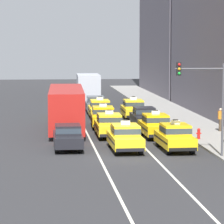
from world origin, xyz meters
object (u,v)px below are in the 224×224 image
Objects in this scene: taxi_center_fourth at (100,109)px; sedan_left_nearest at (68,136)px; taxi_center_second at (109,125)px; taxi_center_nearest at (125,137)px; taxi_right_fourth at (133,109)px; pedestrian_near_crosswalk at (221,120)px; bus_left_second at (66,107)px; box_truck_center_sixth at (88,88)px; traffic_light_pole at (207,93)px; sedan_right_third at (144,116)px; taxi_center_third at (103,116)px; taxi_right_second at (155,125)px; taxi_right_nearest at (175,137)px; taxi_left_third at (61,107)px; sedan_center_fifth at (95,104)px; fire_hydrant at (199,133)px.

sedan_left_nearest is at bearing -101.80° from taxi_center_fourth.
taxi_center_nearest is at bearing -86.52° from taxi_center_second.
pedestrian_near_crosswalk is at bearing -62.63° from taxi_right_fourth.
box_truck_center_sixth reaches higher than bus_left_second.
traffic_light_pole is at bearing -78.09° from taxi_center_fourth.
sedan_left_nearest is at bearing 151.84° from traffic_light_pole.
box_truck_center_sixth is (3.32, 29.33, 0.93)m from sedan_left_nearest.
sedan_right_third is at bearing 58.00° from taxi_center_second.
taxi_center_nearest is at bearing 143.02° from traffic_light_pole.
taxi_center_fourth is 12.91m from box_truck_center_sixth.
taxi_right_second is at bearing -61.50° from taxi_center_third.
taxi_right_nearest is (6.59, -1.08, 0.03)m from sedan_left_nearest.
taxi_center_nearest is (3.26, -9.69, -0.94)m from bus_left_second.
box_truck_center_sixth is 24.33m from pedestrian_near_crosswalk.
taxi_left_third is at bearing 111.63° from taxi_center_third.
taxi_left_third is 20.42m from taxi_right_nearest.
box_truck_center_sixth reaches higher than sedan_left_nearest.
sedan_right_third is 5.85m from taxi_right_fourth.
taxi_center_second is at bearing -122.00° from sedan_right_third.
taxi_right_second is 1.00× the size of taxi_right_fourth.
taxi_right_fourth is at bearing 93.95° from traffic_light_pole.
box_truck_center_sixth is (0.15, 18.84, 0.90)m from taxi_center_third.
taxi_center_second is 1.06× the size of sedan_right_third.
taxi_center_third is at bearing -90.47° from box_truck_center_sixth.
taxi_center_nearest is 1.00× the size of taxi_right_second.
taxi_center_nearest is 1.00× the size of taxi_right_nearest.
sedan_center_fifth is (0.30, 11.12, -0.03)m from taxi_center_third.
box_truck_center_sixth is 33.86m from traffic_light_pole.
taxi_right_second is (6.33, 4.67, 0.03)m from sedan_left_nearest.
taxi_left_third is 13.41m from taxi_center_second.
bus_left_second reaches higher than taxi_right_fourth.
bus_left_second is 11.75m from taxi_right_nearest.
taxi_center_second is (-0.37, 6.14, 0.00)m from taxi_center_nearest.
taxi_center_second is at bearing 156.58° from fire_hydrant.
taxi_left_third is 3.82m from taxi_center_fourth.
box_truck_center_sixth is at bearing 96.13° from taxi_right_nearest.
taxi_center_third is (-0.33, 11.43, 0.00)m from taxi_center_nearest.
taxi_right_second is at bearing 99.36° from traffic_light_pole.
sedan_center_fifth is at bearing -88.89° from box_truck_center_sixth.
taxi_center_fourth reaches higher than fire_hydrant.
taxi_center_fourth is 1.00× the size of taxi_right_second.
sedan_center_fifth is at bearing 117.90° from pedestrian_near_crosswalk.
traffic_light_pole reaches higher than taxi_right_fourth.
sedan_left_nearest is 9.32m from traffic_light_pole.
taxi_center_second is at bearing 116.46° from traffic_light_pole.
pedestrian_near_crosswalk is (5.08, -4.07, 0.15)m from sedan_right_third.
taxi_right_nearest is 6.29× the size of fire_hydrant.
taxi_center_third and taxi_center_fourth have the same top height.
sedan_left_nearest is 0.94× the size of taxi_right_fourth.
sedan_left_nearest is 2.53× the size of pedestrian_near_crosswalk.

